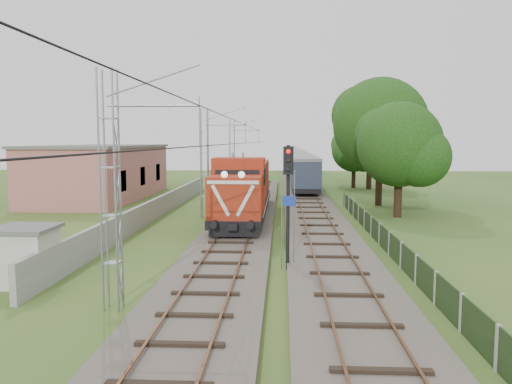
# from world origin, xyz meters

# --- Properties ---
(ground) EXTENTS (140.00, 140.00, 0.00)m
(ground) POSITION_xyz_m (0.00, 0.00, 0.00)
(ground) COLOR #325821
(ground) RESTS_ON ground
(track_main) EXTENTS (4.20, 70.00, 0.45)m
(track_main) POSITION_xyz_m (0.00, 7.00, 0.18)
(track_main) COLOR #6B6054
(track_main) RESTS_ON ground
(track_side) EXTENTS (4.20, 80.00, 0.45)m
(track_side) POSITION_xyz_m (5.00, 20.00, 0.18)
(track_side) COLOR #6B6054
(track_side) RESTS_ON ground
(catenary) EXTENTS (3.31, 70.00, 8.00)m
(catenary) POSITION_xyz_m (-2.95, 12.00, 4.05)
(catenary) COLOR gray
(catenary) RESTS_ON ground
(boundary_wall) EXTENTS (0.25, 40.00, 1.50)m
(boundary_wall) POSITION_xyz_m (-6.50, 12.00, 0.75)
(boundary_wall) COLOR #9E9E99
(boundary_wall) RESTS_ON ground
(station_building) EXTENTS (8.40, 20.40, 5.22)m
(station_building) POSITION_xyz_m (-15.00, 24.00, 2.63)
(station_building) COLOR #AF655E
(station_building) RESTS_ON ground
(fence) EXTENTS (0.12, 32.00, 1.20)m
(fence) POSITION_xyz_m (8.00, 3.00, 0.60)
(fence) COLOR black
(fence) RESTS_ON ground
(locomotive) EXTENTS (3.13, 17.86, 4.54)m
(locomotive) POSITION_xyz_m (0.00, 11.43, 2.32)
(locomotive) COLOR black
(locomotive) RESTS_ON ground
(coach_rake) EXTENTS (2.87, 107.22, 3.32)m
(coach_rake) POSITION_xyz_m (5.00, 76.65, 2.41)
(coach_rake) COLOR black
(coach_rake) RESTS_ON ground
(signal_post) EXTENTS (0.58, 0.47, 5.49)m
(signal_post) POSITION_xyz_m (2.93, -2.56, 3.77)
(signal_post) COLOR black
(signal_post) RESTS_ON ground
(relay_hut) EXTENTS (2.27, 2.27, 2.32)m
(relay_hut) POSITION_xyz_m (-7.40, -5.32, 1.17)
(relay_hut) COLOR beige
(relay_hut) RESTS_ON ground
(tree_a) EXTENTS (6.57, 6.25, 8.51)m
(tree_a) POSITION_xyz_m (11.33, 13.10, 5.31)
(tree_a) COLOR #362316
(tree_a) RESTS_ON ground
(tree_b) EXTENTS (8.54, 8.14, 11.08)m
(tree_b) POSITION_xyz_m (11.19, 19.66, 6.91)
(tree_b) COLOR #362316
(tree_b) RESTS_ON ground
(tree_c) EXTENTS (5.58, 5.32, 7.24)m
(tree_c) POSITION_xyz_m (11.26, 35.93, 4.51)
(tree_c) COLOR #362316
(tree_c) RESTS_ON ground
(tree_d) EXTENTS (7.23, 6.88, 9.37)m
(tree_d) POSITION_xyz_m (12.88, 34.62, 5.84)
(tree_d) COLOR #362316
(tree_d) RESTS_ON ground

